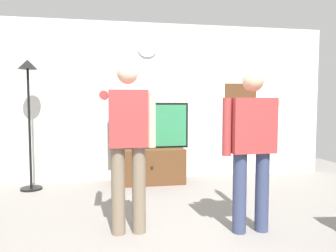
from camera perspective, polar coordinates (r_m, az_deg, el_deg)
The scene contains 8 objects.
back_wall at distance 5.71m, azimuth -2.96°, elevation 4.28°, with size 6.40×0.10×2.70m, color silver.
tv_stand at distance 5.45m, azimuth -3.23°, elevation -6.96°, with size 1.13×0.57×0.57m.
television at distance 5.41m, azimuth -3.33°, elevation 0.07°, with size 1.31×0.07×0.76m.
wall_clock at distance 5.71m, azimuth -3.69°, elevation 13.61°, with size 0.33×0.33×0.03m, color white.
framed_picture at distance 6.09m, azimuth 12.62°, elevation 5.10°, with size 0.59×0.04×0.46m, color brown.
floor_lamp at distance 5.34m, azimuth -23.31°, elevation 4.64°, with size 0.32×0.32×1.98m.
person_standing_nearer_lamp at distance 3.30m, azimuth -7.05°, elevation -2.16°, with size 0.56×0.78×1.73m.
person_standing_nearer_couch at distance 3.43m, azimuth 14.43°, elevation -2.59°, with size 0.63×0.78×1.66m.
Camera 1 is at (-0.74, -2.71, 1.34)m, focal length 34.67 mm.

